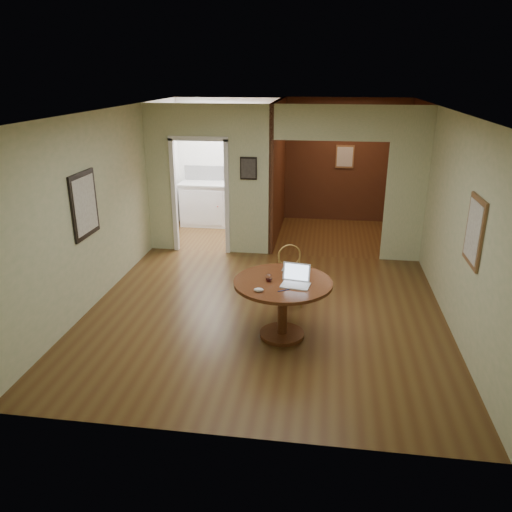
# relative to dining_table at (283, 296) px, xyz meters

# --- Properties ---
(floor) EXTENTS (5.00, 5.00, 0.00)m
(floor) POSITION_rel_dining_table_xyz_m (-0.31, 0.54, -0.57)
(floor) COLOR #4C2E15
(floor) RESTS_ON ground
(room_shell) EXTENTS (5.20, 7.50, 5.00)m
(room_shell) POSITION_rel_dining_table_xyz_m (-0.77, 3.64, 0.72)
(room_shell) COLOR white
(room_shell) RESTS_ON ground
(dining_table) EXTENTS (1.23, 1.23, 0.77)m
(dining_table) POSITION_rel_dining_table_xyz_m (0.00, 0.00, 0.00)
(dining_table) COLOR #592F16
(dining_table) RESTS_ON ground
(chair) EXTENTS (0.46, 0.46, 0.88)m
(chair) POSITION_rel_dining_table_xyz_m (0.02, 1.00, -0.08)
(chair) COLOR olive
(chair) RESTS_ON ground
(open_laptop) EXTENTS (0.37, 0.34, 0.24)m
(open_laptop) POSITION_rel_dining_table_xyz_m (0.16, -0.06, 0.26)
(open_laptop) COLOR silver
(open_laptop) RESTS_ON dining_table
(closed_laptop) EXTENTS (0.31, 0.21, 0.02)m
(closed_laptop) POSITION_rel_dining_table_xyz_m (0.10, 0.29, 0.21)
(closed_laptop) COLOR #B8B8BD
(closed_laptop) RESTS_ON dining_table
(mouse) EXTENTS (0.12, 0.07, 0.05)m
(mouse) POSITION_rel_dining_table_xyz_m (-0.26, -0.36, 0.22)
(mouse) COLOR silver
(mouse) RESTS_ON dining_table
(wine_glass) EXTENTS (0.09, 0.09, 0.10)m
(wine_glass) POSITION_rel_dining_table_xyz_m (-0.17, -0.03, 0.25)
(wine_glass) COLOR white
(wine_glass) RESTS_ON dining_table
(pen) EXTENTS (0.13, 0.09, 0.01)m
(pen) POSITION_rel_dining_table_xyz_m (0.03, -0.29, 0.20)
(pen) COLOR navy
(pen) RESTS_ON dining_table
(kitchen_cabinet) EXTENTS (2.06, 0.60, 0.94)m
(kitchen_cabinet) POSITION_rel_dining_table_xyz_m (-1.66, 4.74, -0.10)
(kitchen_cabinet) COLOR white
(kitchen_cabinet) RESTS_ON ground
(grocery_bag) EXTENTS (0.39, 0.36, 0.32)m
(grocery_bag) POSITION_rel_dining_table_xyz_m (-1.35, 4.74, 0.53)
(grocery_bag) COLOR beige
(grocery_bag) RESTS_ON kitchen_cabinet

